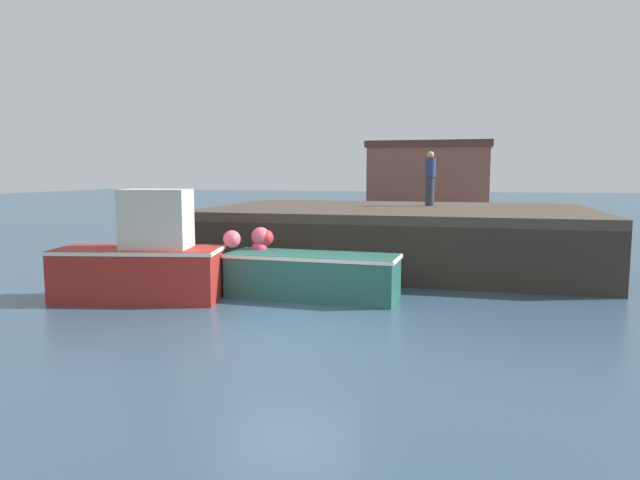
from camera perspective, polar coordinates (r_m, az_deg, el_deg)
ground at (r=10.95m, az=-2.95°, el=-8.69°), size 120.00×160.00×0.10m
pier at (r=17.44m, az=7.53°, el=2.12°), size 11.35×7.38×1.79m
fishing_boat_near_left at (r=13.45m, az=-17.18°, el=-1.97°), size 3.88×2.16×2.49m
fishing_boat_near_right at (r=13.18m, az=-1.04°, el=-3.25°), size 4.10×1.47×1.55m
dockworker at (r=18.87m, az=10.87°, el=6.00°), size 0.34×0.34×1.74m
warehouse at (r=45.73m, az=10.71°, el=6.31°), size 9.43×4.26×5.29m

